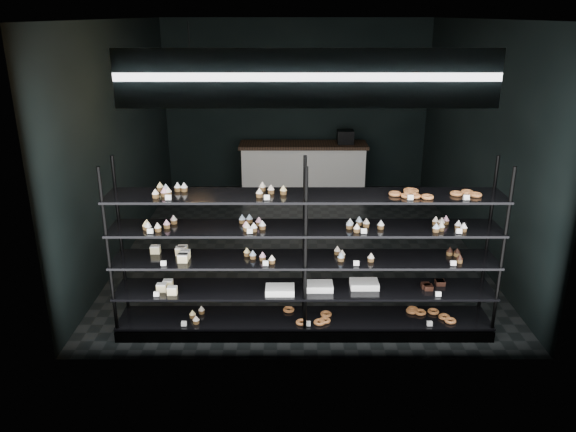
{
  "coord_description": "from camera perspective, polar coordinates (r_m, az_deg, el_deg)",
  "views": [
    {
      "loc": [
        -0.17,
        -7.8,
        3.27
      ],
      "look_at": [
        -0.16,
        -1.9,
        1.13
      ],
      "focal_mm": 35.0,
      "sensor_mm": 36.0,
      "label": 1
    }
  ],
  "objects": [
    {
      "name": "signage",
      "position": [
        4.9,
        1.97,
        13.79
      ],
      "size": [
        3.3,
        0.05,
        0.5
      ],
      "color": "#0B0C38",
      "rests_on": "room"
    },
    {
      "name": "pendant_lamp",
      "position": [
        6.87,
        -9.76,
        12.77
      ],
      "size": [
        0.34,
        0.34,
        0.9
      ],
      "color": "black",
      "rests_on": "room"
    },
    {
      "name": "room",
      "position": [
        7.98,
        1.17,
        7.82
      ],
      "size": [
        5.01,
        6.01,
        3.2
      ],
      "color": "black",
      "rests_on": "ground"
    },
    {
      "name": "display_shelf",
      "position": [
        5.97,
        1.47,
        -6.36
      ],
      "size": [
        4.0,
        0.5,
        1.91
      ],
      "color": "black",
      "rests_on": "room"
    },
    {
      "name": "service_counter",
      "position": [
        10.67,
        1.61,
        4.88
      ],
      "size": [
        2.38,
        0.65,
        1.23
      ],
      "color": "beige",
      "rests_on": "room"
    }
  ]
}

